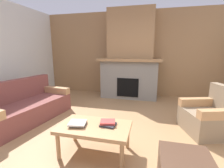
# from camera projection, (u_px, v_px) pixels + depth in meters

# --- Properties ---
(ground) EXTENTS (9.00, 9.00, 0.00)m
(ground) POSITION_uv_depth(u_px,v_px,m) (108.00, 138.00, 2.70)
(ground) COLOR #9E754C
(wall_back_wood_panel) EXTENTS (6.00, 0.12, 2.70)m
(wall_back_wood_panel) POSITION_uv_depth(u_px,v_px,m) (132.00, 54.00, 5.27)
(wall_back_wood_panel) COLOR #997047
(wall_back_wood_panel) RESTS_ON ground
(fireplace) EXTENTS (1.90, 0.82, 2.70)m
(fireplace) POSITION_uv_depth(u_px,v_px,m) (130.00, 60.00, 4.95)
(fireplace) COLOR gray
(fireplace) RESTS_ON ground
(couch) EXTENTS (1.09, 1.90, 0.85)m
(couch) POSITION_uv_depth(u_px,v_px,m) (26.00, 107.00, 3.39)
(couch) COLOR brown
(couch) RESTS_ON ground
(armchair) EXTENTS (0.95, 0.95, 0.85)m
(armchair) POSITION_uv_depth(u_px,v_px,m) (210.00, 117.00, 2.86)
(armchair) COLOR #847056
(armchair) RESTS_ON ground
(coffee_table) EXTENTS (1.00, 0.60, 0.43)m
(coffee_table) POSITION_uv_depth(u_px,v_px,m) (95.00, 129.00, 2.25)
(coffee_table) COLOR tan
(coffee_table) RESTS_ON ground
(book_stack_near_edge) EXTENTS (0.26, 0.25, 0.05)m
(book_stack_near_edge) POSITION_uv_depth(u_px,v_px,m) (78.00, 123.00, 2.24)
(book_stack_near_edge) COLOR #2D2D33
(book_stack_near_edge) RESTS_ON coffee_table
(book_stack_center) EXTENTS (0.25, 0.23, 0.06)m
(book_stack_center) POSITION_uv_depth(u_px,v_px,m) (108.00, 123.00, 2.25)
(book_stack_center) COLOR #2D2D33
(book_stack_center) RESTS_ON coffee_table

